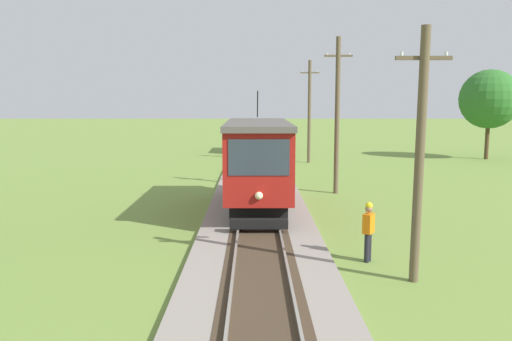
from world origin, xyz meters
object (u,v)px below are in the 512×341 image
(freight_car, at_px, (255,135))
(utility_pole_near_tram, at_px, (420,154))
(utility_pole_far, at_px, (309,111))
(red_tram, at_px, (258,161))
(tree_right_near, at_px, (489,99))
(utility_pole_mid, at_px, (337,114))
(track_worker, at_px, (368,229))

(freight_car, height_order, utility_pole_near_tram, utility_pole_near_tram)
(utility_pole_far, bearing_deg, utility_pole_near_tram, -90.00)
(red_tram, relative_size, tree_right_near, 1.20)
(utility_pole_mid, bearing_deg, tree_right_near, 46.61)
(utility_pole_far, distance_m, track_worker, 24.70)
(red_tram, height_order, freight_car, red_tram)
(red_tram, xyz_separation_m, track_worker, (3.17, -6.88, -1.21))
(utility_pole_mid, bearing_deg, utility_pole_far, 90.00)
(freight_car, relative_size, utility_pole_mid, 0.67)
(utility_pole_far, distance_m, tree_right_near, 14.62)
(red_tram, height_order, utility_pole_mid, utility_pole_mid)
(tree_right_near, bearing_deg, red_tram, -132.93)
(utility_pole_near_tram, bearing_deg, utility_pole_mid, 90.00)
(utility_pole_mid, bearing_deg, freight_car, 100.79)
(utility_pole_far, xyz_separation_m, tree_right_near, (14.43, 2.18, 0.85))
(utility_pole_near_tram, distance_m, utility_pole_mid, 13.22)
(red_tram, bearing_deg, utility_pole_far, 77.19)
(utility_pole_near_tram, relative_size, tree_right_near, 0.92)
(freight_car, distance_m, track_worker, 32.65)
(utility_pole_mid, distance_m, tree_right_near, 21.03)
(utility_pole_mid, xyz_separation_m, utility_pole_far, (0.00, 13.09, -0.09))
(track_worker, bearing_deg, utility_pole_far, 121.59)
(utility_pole_mid, distance_m, track_worker, 11.85)
(tree_right_near, bearing_deg, utility_pole_mid, -133.39)
(utility_pole_mid, bearing_deg, utility_pole_near_tram, -90.00)
(utility_pole_mid, relative_size, track_worker, 4.37)
(utility_pole_far, bearing_deg, track_worker, -91.97)
(freight_car, distance_m, utility_pole_near_tram, 34.55)
(red_tram, distance_m, freight_car, 25.62)
(utility_pole_near_tram, bearing_deg, tree_right_near, 63.12)
(red_tram, xyz_separation_m, utility_pole_far, (4.01, 17.64, 1.71))
(red_tram, distance_m, track_worker, 7.67)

